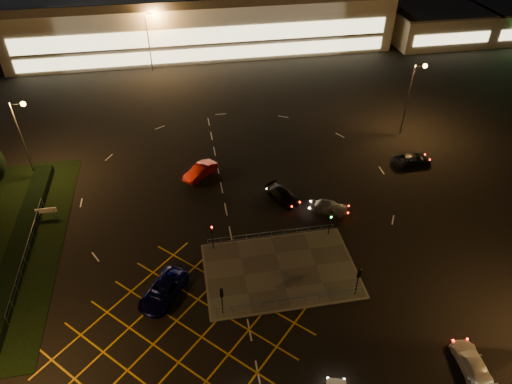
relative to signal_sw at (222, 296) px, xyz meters
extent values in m
plane|color=black|center=(4.00, 5.99, -2.37)|extent=(180.00, 180.00, 0.00)
cube|color=#4C4944|center=(6.00, 3.99, -2.31)|extent=(14.00, 9.00, 0.12)
cube|color=black|center=(-19.00, 11.99, -1.87)|extent=(2.00, 26.00, 1.00)
cube|color=beige|center=(4.00, 67.99, 2.63)|extent=(70.00, 25.00, 10.00)
cube|color=#FFEAA5|center=(4.00, 55.44, 2.63)|extent=(66.00, 0.20, 3.00)
cube|color=#FFEAA5|center=(4.00, 55.44, -0.57)|extent=(66.00, 0.20, 2.20)
cube|color=beige|center=(50.00, 59.99, 0.63)|extent=(18.00, 14.00, 6.00)
cube|color=slate|center=(50.00, 59.99, 3.78)|extent=(18.80, 14.80, 0.40)
cube|color=#FFEAA5|center=(50.00, 52.94, 0.23)|extent=(15.30, 0.20, 2.00)
cube|color=beige|center=(66.00, 59.99, 0.63)|extent=(14.00, 14.00, 6.00)
cube|color=slate|center=(66.00, 59.99, 3.78)|extent=(14.80, 14.80, 0.40)
cylinder|color=slate|center=(-20.00, 23.99, 2.63)|extent=(0.20, 0.20, 10.00)
cylinder|color=slate|center=(-19.30, 23.99, 7.43)|extent=(1.40, 0.12, 0.12)
sphere|color=orange|center=(-18.60, 23.99, 7.38)|extent=(0.56, 0.56, 0.56)
cylinder|color=slate|center=(28.00, 25.99, 2.63)|extent=(0.20, 0.20, 10.00)
cylinder|color=slate|center=(28.70, 25.99, 7.43)|extent=(1.40, 0.12, 0.12)
sphere|color=orange|center=(29.40, 25.99, 7.38)|extent=(0.56, 0.56, 0.56)
cylinder|color=slate|center=(-6.00, 53.99, 2.63)|extent=(0.20, 0.20, 10.00)
cylinder|color=slate|center=(-5.30, 53.99, 7.43)|extent=(1.40, 0.12, 0.12)
sphere|color=orange|center=(-4.60, 53.99, 7.38)|extent=(0.56, 0.56, 0.56)
cylinder|color=slate|center=(34.00, 55.99, 2.63)|extent=(0.20, 0.20, 10.00)
cylinder|color=black|center=(0.00, -0.01, -0.75)|extent=(0.10, 0.10, 3.00)
cube|color=black|center=(0.00, -0.01, 0.45)|extent=(0.28, 0.18, 0.90)
sphere|color=#19FF33|center=(0.00, 0.12, 0.45)|extent=(0.16, 0.16, 0.16)
cylinder|color=black|center=(12.00, -0.01, -0.75)|extent=(0.10, 0.10, 3.00)
cube|color=black|center=(12.00, -0.01, 0.45)|extent=(0.28, 0.18, 0.90)
sphere|color=#19FF33|center=(12.00, 0.12, 0.45)|extent=(0.16, 0.16, 0.16)
cylinder|color=black|center=(0.00, 7.99, -0.75)|extent=(0.10, 0.10, 3.00)
cube|color=black|center=(0.00, 7.99, 0.45)|extent=(0.28, 0.18, 0.90)
sphere|color=#FF0C0C|center=(0.00, 7.86, 0.45)|extent=(0.16, 0.16, 0.16)
cylinder|color=black|center=(12.00, 7.99, -0.75)|extent=(0.10, 0.10, 3.00)
cube|color=black|center=(12.00, 7.99, 0.45)|extent=(0.28, 0.18, 0.90)
sphere|color=#19FF33|center=(12.00, 7.86, 0.45)|extent=(0.16, 0.16, 0.16)
imported|color=#0B0C44|center=(-4.99, 2.84, -1.60)|extent=(5.14, 6.05, 1.54)
imported|color=black|center=(8.63, 14.47, -1.71)|extent=(3.80, 4.85, 1.31)
imported|color=#BBBCC3|center=(13.14, 11.57, -1.67)|extent=(4.38, 3.05, 1.38)
imported|color=maroon|center=(-0.22, 20.76, -1.60)|extent=(4.54, 4.30, 1.53)
imported|color=black|center=(26.27, 18.75, -1.70)|extent=(4.88, 2.41, 1.33)
imported|color=silver|center=(18.37, -8.50, -1.70)|extent=(2.22, 4.71, 1.33)
camera|label=1|loc=(-1.51, -24.79, 30.37)|focal=32.00mm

